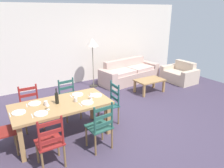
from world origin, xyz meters
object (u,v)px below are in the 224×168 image
at_px(wine_glass_near_right, 91,94).
at_px(standing_lamp, 92,45).
at_px(dining_chair_near_right, 100,126).
at_px(coffee_cup_secondary, 46,103).
at_px(dining_chair_far_left, 31,108).
at_px(wine_glass_near_left, 48,104).
at_px(dining_chair_far_right, 69,99).
at_px(wine_bottle, 57,98).
at_px(dining_table, 61,107).
at_px(dining_chair_head_east, 110,103).
at_px(dining_chair_near_left, 50,142).
at_px(armchair_upholstered, 180,75).
at_px(coffee_cup_primary, 76,100).
at_px(couch, 129,74).
at_px(dining_chair_head_west, 0,131).
at_px(coffee_table, 150,81).

height_order(wine_glass_near_right, standing_lamp, standing_lamp).
xyz_separation_m(dining_chair_near_right, coffee_cup_secondary, (-0.74, 0.83, 0.32)).
height_order(dining_chair_far_left, wine_glass_near_left, dining_chair_far_left).
bearing_deg(dining_chair_near_right, dining_chair_far_right, 91.79).
bearing_deg(wine_bottle, wine_glass_near_left, -141.46).
height_order(dining_table, dining_chair_head_east, dining_chair_head_east).
height_order(dining_chair_far_right, dining_chair_head_east, same).
bearing_deg(wine_glass_near_right, standing_lamp, 62.88).
height_order(dining_chair_near_left, armchair_upholstered, dining_chair_near_left).
xyz_separation_m(dining_table, coffee_cup_primary, (0.28, -0.07, 0.13)).
relative_size(dining_chair_far_right, coffee_cup_secondary, 10.67).
height_order(coffee_cup_primary, couch, coffee_cup_primary).
bearing_deg(couch, wine_bottle, -146.41).
bearing_deg(wine_glass_near_left, dining_chair_far_right, 50.90).
distance_m(wine_glass_near_right, coffee_cup_secondary, 0.90).
bearing_deg(dining_chair_head_west, wine_glass_near_right, -4.51).
bearing_deg(armchair_upholstered, dining_table, -165.34).
relative_size(coffee_table, armchair_upholstered, 0.76).
distance_m(dining_chair_far_right, armchair_upholstered, 4.49).
height_order(dining_chair_head_east, coffee_cup_primary, dining_chair_head_east).
distance_m(dining_chair_near_right, coffee_cup_primary, 0.78).
xyz_separation_m(dining_chair_head_west, coffee_table, (4.31, 1.01, -0.12)).
xyz_separation_m(dining_chair_far_right, couch, (2.83, 1.51, -0.19)).
bearing_deg(coffee_cup_secondary, dining_chair_near_right, -48.55).
height_order(wine_bottle, standing_lamp, standing_lamp).
distance_m(coffee_cup_secondary, couch, 4.16).
bearing_deg(coffee_cup_primary, dining_chair_far_right, 80.42).
relative_size(dining_chair_head_east, wine_bottle, 3.04).
bearing_deg(couch, coffee_table, -92.85).
bearing_deg(wine_glass_near_right, coffee_cup_primary, 170.99).
bearing_deg(coffee_cup_secondary, standing_lamp, 47.20).
xyz_separation_m(dining_chair_near_right, dining_chair_head_east, (0.67, 0.78, 0.00)).
relative_size(wine_glass_near_right, standing_lamp, 0.10).
bearing_deg(dining_chair_head_west, dining_table, -0.77).
bearing_deg(wine_bottle, dining_chair_near_left, -115.84).
height_order(dining_table, wine_bottle, wine_bottle).
distance_m(dining_chair_near_right, coffee_table, 3.25).
distance_m(dining_chair_head_west, coffee_cup_secondary, 0.92).
bearing_deg(dining_chair_near_left, coffee_table, 26.31).
distance_m(wine_bottle, wine_glass_near_right, 0.68).
relative_size(coffee_table, standing_lamp, 0.55).
relative_size(dining_chair_head_west, coffee_cup_primary, 10.67).
distance_m(dining_chair_far_right, coffee_cup_primary, 0.87).
relative_size(dining_chair_far_right, coffee_cup_primary, 10.67).
height_order(dining_chair_far_right, couch, dining_chair_far_right).
bearing_deg(dining_table, wine_bottle, 147.16).
bearing_deg(wine_glass_near_right, wine_glass_near_left, -178.61).
relative_size(dining_chair_head_east, coffee_table, 1.07).
bearing_deg(dining_chair_head_west, dining_chair_far_left, 46.19).
relative_size(dining_table, dining_chair_far_left, 1.98).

